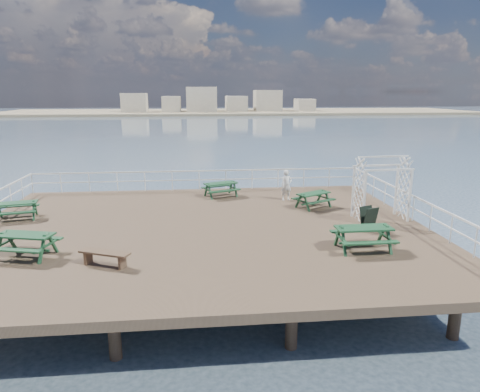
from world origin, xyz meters
name	(u,v)px	position (x,y,z in m)	size (l,w,h in m)	color
ground	(201,231)	(0.00, 0.00, -0.15)	(18.00, 14.00, 0.30)	brown
sea_backdrop	(232,109)	(12.54, 134.07, -0.51)	(300.00, 300.00, 9.20)	#3A4D61
railing	(198,192)	(-0.07, 2.57, 0.87)	(17.77, 13.76, 1.10)	silver
picnic_table_a	(16,207)	(-7.80, 2.01, 0.52)	(1.92, 1.67, 0.82)	#163E25
picnic_table_b	(221,187)	(1.09, 5.14, 0.52)	(2.05, 1.86, 0.82)	#163E25
picnic_table_c	(314,197)	(5.28, 2.54, 0.51)	(2.07, 1.95, 0.80)	#163E25
picnic_table_d	(25,240)	(-5.75, -2.53, 0.57)	(2.13, 1.87, 0.89)	#163E25
picnic_table_e	(363,233)	(5.49, -3.03, 0.59)	(1.91, 1.54, 0.92)	#163E25
flat_bench_far	(105,255)	(-3.02, -3.60, 0.35)	(1.67, 1.01, 0.47)	brown
trellis_arbor	(381,191)	(7.60, 0.45, 1.20)	(2.24, 1.29, 2.71)	silver
sandwich_board	(368,219)	(6.46, -1.12, 0.48)	(0.72, 0.64, 0.99)	black
person	(286,185)	(4.31, 4.04, 0.76)	(0.55, 0.36, 1.52)	silver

